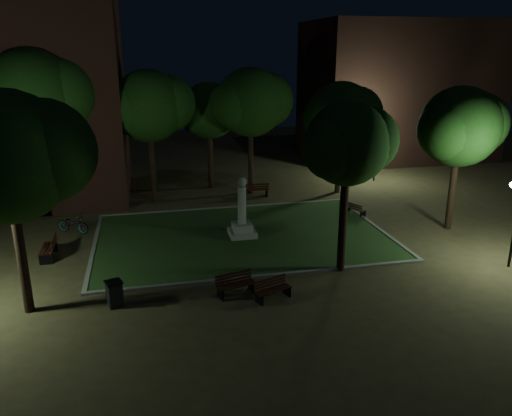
{
  "coord_description": "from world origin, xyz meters",
  "views": [
    {
      "loc": [
        -4.78,
        -22.49,
        9.55
      ],
      "look_at": [
        0.53,
        1.0,
        1.89
      ],
      "focal_mm": 35.0,
      "sensor_mm": 36.0,
      "label": 1
    }
  ],
  "objects_px": {
    "bench_left_side": "(50,249)",
    "trash_bin": "(114,293)",
    "bench_far_side": "(255,190)",
    "bench_near_right": "(272,290)",
    "bench_right_side": "(355,209)",
    "bench_near_left": "(236,285)",
    "bicycle": "(73,224)",
    "monument": "(242,220)"
  },
  "relations": [
    {
      "from": "monument",
      "to": "bench_far_side",
      "type": "distance_m",
      "value": 7.69
    },
    {
      "from": "bench_near_right",
      "to": "bench_far_side",
      "type": "distance_m",
      "value": 14.6
    },
    {
      "from": "bench_left_side",
      "to": "trash_bin",
      "type": "distance_m",
      "value": 6.43
    },
    {
      "from": "bench_left_side",
      "to": "bicycle",
      "type": "height_order",
      "value": "bicycle"
    },
    {
      "from": "bench_near_right",
      "to": "trash_bin",
      "type": "xyz_separation_m",
      "value": [
        -6.13,
        0.8,
        0.13
      ]
    },
    {
      "from": "bench_left_side",
      "to": "trash_bin",
      "type": "height_order",
      "value": "trash_bin"
    },
    {
      "from": "bench_near_right",
      "to": "bench_far_side",
      "type": "xyz_separation_m",
      "value": [
        2.54,
        14.38,
        0.06
      ]
    },
    {
      "from": "bench_right_side",
      "to": "bench_far_side",
      "type": "distance_m",
      "value": 7.17
    },
    {
      "from": "bench_near_right",
      "to": "bench_right_side",
      "type": "distance_m",
      "value": 11.91
    },
    {
      "from": "bench_right_side",
      "to": "bench_far_side",
      "type": "height_order",
      "value": "bench_far_side"
    },
    {
      "from": "bench_left_side",
      "to": "trash_bin",
      "type": "xyz_separation_m",
      "value": [
        3.24,
        -5.55,
        0.06
      ]
    },
    {
      "from": "bench_far_side",
      "to": "bench_near_right",
      "type": "bearing_deg",
      "value": 84.1
    },
    {
      "from": "bench_near_right",
      "to": "bench_left_side",
      "type": "bearing_deg",
      "value": 125.73
    },
    {
      "from": "bench_near_left",
      "to": "bench_right_side",
      "type": "bearing_deg",
      "value": 29.33
    },
    {
      "from": "bench_left_side",
      "to": "bench_near_right",
      "type": "bearing_deg",
      "value": 54.66
    },
    {
      "from": "bench_right_side",
      "to": "bench_near_left",
      "type": "bearing_deg",
      "value": 108.83
    },
    {
      "from": "trash_bin",
      "to": "bench_far_side",
      "type": "bearing_deg",
      "value": 57.44
    },
    {
      "from": "bench_near_right",
      "to": "bicycle",
      "type": "relative_size",
      "value": 0.84
    },
    {
      "from": "monument",
      "to": "bicycle",
      "type": "relative_size",
      "value": 1.67
    },
    {
      "from": "bench_near_left",
      "to": "bicycle",
      "type": "distance_m",
      "value": 11.67
    },
    {
      "from": "bench_near_left",
      "to": "bench_left_side",
      "type": "height_order",
      "value": "bench_left_side"
    },
    {
      "from": "bench_near_left",
      "to": "bench_right_side",
      "type": "relative_size",
      "value": 1.17
    },
    {
      "from": "bench_far_side",
      "to": "trash_bin",
      "type": "xyz_separation_m",
      "value": [
        -8.67,
        -13.58,
        0.07
      ]
    },
    {
      "from": "bench_near_right",
      "to": "bench_right_side",
      "type": "relative_size",
      "value": 1.1
    },
    {
      "from": "bench_right_side",
      "to": "bicycle",
      "type": "bearing_deg",
      "value": 63.05
    },
    {
      "from": "bench_left_side",
      "to": "trash_bin",
      "type": "relative_size",
      "value": 1.76
    },
    {
      "from": "monument",
      "to": "trash_bin",
      "type": "xyz_separation_m",
      "value": [
        -6.31,
        -6.28,
        -0.43
      ]
    },
    {
      "from": "bench_left_side",
      "to": "trash_bin",
      "type": "bearing_deg",
      "value": 29.06
    },
    {
      "from": "bench_left_side",
      "to": "bicycle",
      "type": "distance_m",
      "value": 3.5
    },
    {
      "from": "trash_bin",
      "to": "bench_near_right",
      "type": "bearing_deg",
      "value": -7.45
    },
    {
      "from": "bench_left_side",
      "to": "bicycle",
      "type": "bearing_deg",
      "value": 167.59
    },
    {
      "from": "bench_near_left",
      "to": "monument",
      "type": "bearing_deg",
      "value": 61.98
    },
    {
      "from": "monument",
      "to": "bench_far_side",
      "type": "xyz_separation_m",
      "value": [
        2.37,
        7.3,
        -0.5
      ]
    },
    {
      "from": "bench_near_right",
      "to": "bench_far_side",
      "type": "relative_size",
      "value": 0.89
    },
    {
      "from": "bench_near_right",
      "to": "bicycle",
      "type": "bearing_deg",
      "value": 111.46
    },
    {
      "from": "bench_left_side",
      "to": "bicycle",
      "type": "relative_size",
      "value": 0.95
    },
    {
      "from": "bicycle",
      "to": "bench_near_right",
      "type": "bearing_deg",
      "value": -107.72
    },
    {
      "from": "bench_right_side",
      "to": "trash_bin",
      "type": "bearing_deg",
      "value": 96.71
    },
    {
      "from": "trash_bin",
      "to": "bicycle",
      "type": "height_order",
      "value": "trash_bin"
    },
    {
      "from": "bicycle",
      "to": "monument",
      "type": "bearing_deg",
      "value": -76.29
    },
    {
      "from": "monument",
      "to": "bench_near_left",
      "type": "xyz_separation_m",
      "value": [
        -1.54,
        -6.38,
        -0.54
      ]
    },
    {
      "from": "bench_far_side",
      "to": "trash_bin",
      "type": "height_order",
      "value": "trash_bin"
    }
  ]
}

